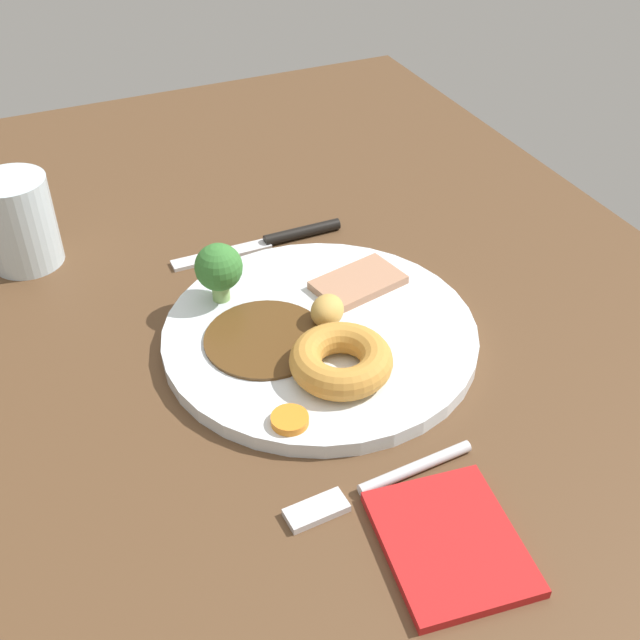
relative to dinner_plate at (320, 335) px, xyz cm
name	(u,v)px	position (x,y,z in cm)	size (l,w,h in cm)	color
dining_table	(286,357)	(1.12, 2.92, -2.50)	(120.00, 84.00, 3.60)	brown
dinner_plate	(320,335)	(0.00, 0.00, 0.00)	(27.91, 27.91, 1.40)	white
gravy_pool	(265,338)	(0.55, 4.96, 0.85)	(10.68, 10.68, 0.30)	#563819
meat_slice_main	(358,283)	(4.45, -5.93, 1.10)	(8.28, 5.06, 0.80)	tan
yorkshire_pudding	(341,360)	(-5.95, 0.76, 2.04)	(8.55, 8.55, 2.69)	#C68938
roast_potato_left	(327,311)	(0.57, -0.95, 2.05)	(3.51, 2.88, 2.70)	tan
carrot_coin_front	(290,420)	(-9.58, 6.80, 1.03)	(2.96, 2.96, 0.66)	orange
broccoli_floret	(219,268)	(7.81, 6.53, 4.08)	(4.39, 4.39, 5.73)	#8CB766
fork	(376,485)	(-16.95, 3.09, -0.31)	(2.35, 15.31, 0.90)	silver
knife	(273,240)	(16.61, -1.99, -0.25)	(1.76, 18.51, 1.20)	black
water_glass	(19,222)	(23.72, 21.94, 3.94)	(7.06, 7.06, 9.27)	silver
folded_napkin	(450,542)	(-23.45, 0.78, -0.30)	(11.00, 9.00, 0.80)	red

